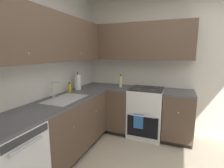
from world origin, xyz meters
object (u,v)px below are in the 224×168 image
object	(u,v)px
dishwasher	(6,168)
oil_bottle	(121,81)
oven_range	(146,112)
paper_towel_roll	(78,82)
soap_bottle	(70,88)

from	to	relation	value
dishwasher	oil_bottle	xyz separation A→B (m)	(2.10, -0.49, 0.59)
oven_range	oil_bottle	xyz separation A→B (m)	(-0.02, 0.51, 0.57)
dishwasher	oil_bottle	distance (m)	2.24
oil_bottle	oven_range	bearing A→B (deg)	-87.96
paper_towel_roll	oil_bottle	bearing A→B (deg)	-52.50
soap_bottle	paper_towel_roll	distance (m)	0.24
soap_bottle	oven_range	bearing A→B (deg)	-57.66
dishwasher	oil_bottle	size ratio (longest dim) A/B	3.51
dishwasher	paper_towel_roll	xyz separation A→B (m)	(1.60, 0.16, 0.61)
oven_range	oil_bottle	world-z (taller)	oil_bottle
soap_bottle	paper_towel_roll	world-z (taller)	paper_towel_roll
paper_towel_roll	soap_bottle	bearing A→B (deg)	175.08
oven_range	paper_towel_roll	distance (m)	1.41
oven_range	soap_bottle	world-z (taller)	soap_bottle
dishwasher	oven_range	bearing A→B (deg)	-25.46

